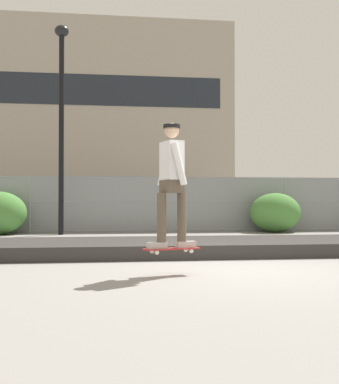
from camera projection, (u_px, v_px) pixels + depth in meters
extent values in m
plane|color=gray|center=(233.00, 270.00, 7.51)|extent=(120.00, 120.00, 0.00)
cube|color=#33302D|center=(201.00, 246.00, 10.01)|extent=(10.86, 2.51, 0.26)
cube|color=#B22D2D|center=(172.00, 249.00, 7.00)|extent=(0.82, 0.41, 0.02)
cylinder|color=silver|center=(186.00, 250.00, 7.18)|extent=(0.06, 0.04, 0.05)
cylinder|color=silver|center=(191.00, 251.00, 7.02)|extent=(0.06, 0.04, 0.05)
cylinder|color=silver|center=(152.00, 251.00, 6.98)|extent=(0.06, 0.04, 0.05)
cylinder|color=silver|center=(157.00, 253.00, 6.81)|extent=(0.06, 0.04, 0.05)
cube|color=#99999E|center=(189.00, 249.00, 7.10)|extent=(0.09, 0.15, 0.01)
cube|color=#99999E|center=(154.00, 250.00, 6.89)|extent=(0.09, 0.15, 0.01)
cube|color=#B2ADA8|center=(186.00, 244.00, 7.09)|extent=(0.30, 0.17, 0.09)
cube|color=#B2ADA8|center=(157.00, 245.00, 6.91)|extent=(0.30, 0.17, 0.09)
cylinder|color=brown|center=(182.00, 217.00, 7.07)|extent=(0.13, 0.13, 0.68)
cylinder|color=brown|center=(162.00, 217.00, 6.94)|extent=(0.13, 0.13, 0.68)
cube|color=brown|center=(172.00, 187.00, 7.01)|extent=(0.32, 0.39, 0.18)
cube|color=white|center=(172.00, 161.00, 7.02)|extent=(0.32, 0.43, 0.54)
cylinder|color=white|center=(165.00, 166.00, 7.24)|extent=(0.25, 0.15, 0.58)
cylinder|color=white|center=(179.00, 164.00, 6.79)|extent=(0.25, 0.15, 0.58)
sphere|color=tan|center=(172.00, 131.00, 7.03)|extent=(0.21, 0.21, 0.21)
cylinder|color=black|center=(172.00, 126.00, 7.03)|extent=(0.24, 0.24, 0.05)
cylinder|color=gray|center=(30.00, 204.00, 16.20)|extent=(0.06, 0.06, 1.85)
cylinder|color=gray|center=(285.00, 204.00, 17.32)|extent=(0.06, 0.06, 1.85)
cylinder|color=gray|center=(162.00, 178.00, 16.77)|extent=(25.73, 0.04, 0.04)
cylinder|color=gray|center=(162.00, 202.00, 16.76)|extent=(25.73, 0.04, 0.04)
cylinder|color=gray|center=(162.00, 230.00, 16.74)|extent=(25.73, 0.04, 0.04)
cube|color=gray|center=(162.00, 204.00, 16.76)|extent=(25.73, 0.01, 1.85)
cylinder|color=black|center=(61.00, 135.00, 15.48)|extent=(0.16, 0.16, 6.12)
ellipsoid|color=black|center=(62.00, 31.00, 15.54)|extent=(0.44, 0.44, 0.36)
cube|color=maroon|center=(16.00, 211.00, 19.26)|extent=(4.47, 1.98, 0.70)
cube|color=#23282D|center=(11.00, 193.00, 19.26)|extent=(2.26, 1.69, 0.64)
cylinder|color=black|center=(56.00, 219.00, 20.23)|extent=(0.65, 0.27, 0.64)
cylinder|color=black|center=(49.00, 220.00, 18.53)|extent=(0.65, 0.27, 0.64)
cube|color=#B7BABF|center=(162.00, 210.00, 20.25)|extent=(4.48, 2.00, 0.70)
cube|color=#23282D|center=(157.00, 193.00, 20.23)|extent=(2.27, 1.70, 0.64)
cylinder|color=black|center=(190.00, 218.00, 21.33)|extent=(0.65, 0.27, 0.64)
cylinder|color=black|center=(200.00, 219.00, 19.64)|extent=(0.65, 0.27, 0.64)
cylinder|color=black|center=(126.00, 218.00, 20.85)|extent=(0.65, 0.27, 0.64)
cylinder|color=black|center=(130.00, 220.00, 19.16)|extent=(0.65, 0.27, 0.64)
cube|color=#474C54|center=(317.00, 210.00, 21.15)|extent=(4.41, 1.82, 0.70)
cube|color=#23282D|center=(312.00, 194.00, 21.14)|extent=(2.21, 1.61, 0.64)
cylinder|color=black|center=(338.00, 217.00, 22.18)|extent=(0.64, 0.24, 0.64)
cylinder|color=black|center=(279.00, 218.00, 21.81)|extent=(0.64, 0.24, 0.64)
cylinder|color=black|center=(294.00, 219.00, 20.11)|extent=(0.64, 0.24, 0.64)
cube|color=#9E9384|center=(50.00, 124.00, 45.42)|extent=(31.39, 11.22, 16.11)
cube|color=#1E232B|center=(42.00, 88.00, 39.87)|extent=(28.88, 0.04, 2.50)
ellipsoid|color=#477F38|center=(275.00, 213.00, 16.62)|extent=(1.68, 1.38, 1.30)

